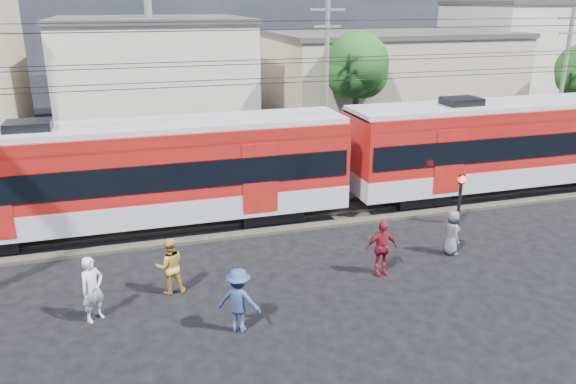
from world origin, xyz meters
The scene contains 17 objects.
ground centered at (0.00, 0.00, 0.00)m, with size 120.00×120.00×0.00m, color black.
track_bed centered at (0.00, 8.00, 0.06)m, with size 70.00×3.40×0.12m, color #2D2823.
rail_near centered at (0.00, 7.25, 0.18)m, with size 70.00×0.12×0.12m, color #59544C.
rail_far centered at (0.00, 8.75, 0.18)m, with size 70.00×0.12×0.12m, color #59544C.
commuter_train centered at (-3.93, 8.00, 2.40)m, with size 50.30×3.08×4.17m.
building_midwest centered at (-2.00, 27.00, 3.66)m, with size 12.24×12.24×7.30m.
building_mideast centered at (14.00, 24.00, 3.16)m, with size 16.32×10.20×6.30m.
building_east centered at (28.00, 28.00, 4.16)m, with size 10.20×10.20×8.30m.
utility_pole_mid centered at (6.00, 15.00, 4.53)m, with size 1.80×0.24×8.50m.
utility_pole_east centered at (20.00, 14.00, 4.28)m, with size 1.80×0.24×8.00m.
tree_near centered at (9.19, 18.09, 4.66)m, with size 3.82×3.64×6.72m.
pedestrian_a centered at (-5.47, 2.05, 0.93)m, with size 0.68×0.45×1.86m, color silver.
pedestrian_b centered at (-3.32, 2.97, 0.88)m, with size 0.85×0.66×1.75m, color gold.
pedestrian_c centered at (-1.78, 0.36, 0.90)m, with size 1.16×0.67×1.80m, color navy.
pedestrian_d centered at (3.22, 2.27, 0.91)m, with size 1.06×0.44×1.81m, color maroon.
pedestrian_e centered at (6.22, 2.97, 0.78)m, with size 0.77×0.50×1.57m, color #54545A.
crossing_signal centered at (7.99, 5.28, 1.41)m, with size 0.29×0.29×2.03m.
Camera 1 is at (-4.26, -12.42, 8.35)m, focal length 35.00 mm.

